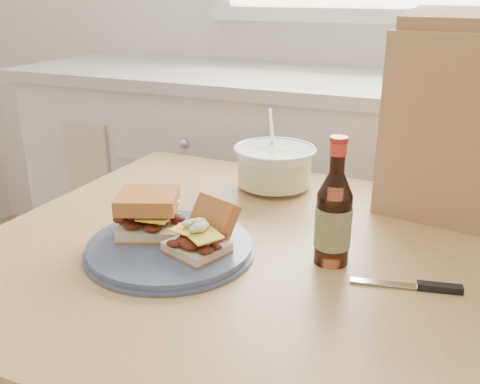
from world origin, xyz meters
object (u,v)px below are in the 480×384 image
at_px(dining_table, 229,293).
at_px(coleslaw_bowl, 274,168).
at_px(plate, 170,247).
at_px(paper_bag, 463,127).
at_px(beer_bottle, 334,217).

height_order(dining_table, coleslaw_bowl, coleslaw_bowl).
height_order(plate, paper_bag, paper_bag).
bearing_deg(coleslaw_bowl, paper_bag, 1.41).
height_order(plate, beer_bottle, beer_bottle).
bearing_deg(beer_bottle, dining_table, -170.88).
distance_m(dining_table, paper_bag, 0.58).
distance_m(dining_table, coleslaw_bowl, 0.35).
bearing_deg(paper_bag, beer_bottle, -110.17).
relative_size(plate, coleslaw_bowl, 1.53).
bearing_deg(coleslaw_bowl, beer_bottle, -54.58).
height_order(plate, coleslaw_bowl, coleslaw_bowl).
relative_size(coleslaw_bowl, paper_bag, 0.52).
xyz_separation_m(plate, beer_bottle, (0.28, 0.08, 0.08)).
bearing_deg(paper_bag, dining_table, -130.45).
bearing_deg(plate, beer_bottle, 16.39).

